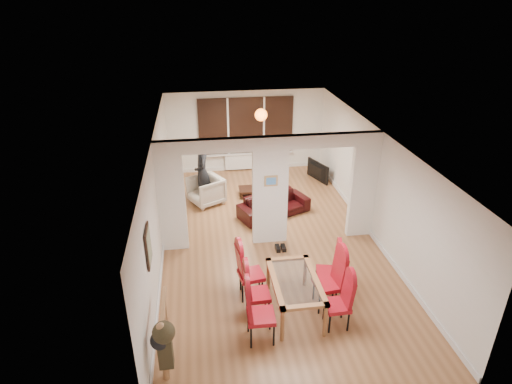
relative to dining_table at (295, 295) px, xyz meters
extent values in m
cube|color=#93613B|center=(-0.04, 2.48, -0.35)|extent=(5.00, 9.00, 0.01)
cube|color=white|center=(-0.04, 2.48, 0.95)|extent=(5.00, 0.18, 2.60)
cube|color=black|center=(-0.04, 6.92, 1.15)|extent=(3.00, 0.08, 1.80)
cube|color=white|center=(-0.04, 6.88, -0.05)|extent=(1.40, 0.08, 0.50)
sphere|color=orange|center=(0.26, 5.78, 1.80)|extent=(0.36, 0.36, 0.36)
cube|color=gray|center=(-2.51, 0.08, 1.25)|extent=(0.04, 0.52, 0.67)
cube|color=#4C8CD8|center=(-0.04, 2.39, 1.25)|extent=(0.30, 0.03, 0.25)
imported|color=black|center=(0.30, 3.75, -0.08)|extent=(2.03, 1.41, 0.55)
imported|color=#BBAE9E|center=(-1.45, 4.67, 0.03)|extent=(1.13, 1.14, 0.77)
imported|color=black|center=(-1.52, 4.80, 0.53)|extent=(0.67, 0.46, 1.76)
imported|color=black|center=(1.96, 5.75, -0.06)|extent=(1.01, 0.49, 0.59)
cylinder|color=#143F19|center=(-0.01, 4.95, 0.01)|extent=(0.07, 0.07, 0.26)
imported|color=black|center=(0.22, 4.87, -0.09)|extent=(0.22, 0.22, 0.05)
camera|label=1|loc=(-1.60, -6.09, 5.12)|focal=30.00mm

